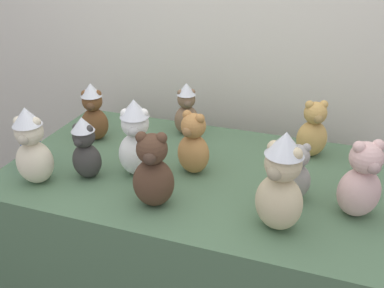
% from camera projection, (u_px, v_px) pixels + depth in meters
% --- Properties ---
extents(wall_back, '(7.00, 0.08, 2.60)m').
position_uv_depth(wall_back, '(236.00, 11.00, 2.05)').
color(wall_back, silver).
rests_on(wall_back, ground_plane).
extents(display_table, '(1.53, 0.89, 0.76)m').
position_uv_depth(display_table, '(192.00, 240.00, 1.88)').
color(display_table, '#4C6B4C').
rests_on(display_table, ground_plane).
extents(teddy_bear_cream, '(0.17, 0.15, 0.32)m').
position_uv_depth(teddy_bear_cream, '(32.00, 147.00, 1.55)').
color(teddy_bear_cream, beige).
rests_on(teddy_bear_cream, display_table).
extents(teddy_bear_ash, '(0.14, 0.13, 0.23)m').
position_uv_depth(teddy_bear_ash, '(295.00, 174.00, 1.47)').
color(teddy_bear_ash, gray).
rests_on(teddy_bear_ash, display_table).
extents(teddy_bear_honey, '(0.16, 0.15, 0.26)m').
position_uv_depth(teddy_bear_honey, '(313.00, 131.00, 1.76)').
color(teddy_bear_honey, tan).
rests_on(teddy_bear_honey, display_table).
extents(teddy_bear_cocoa, '(0.17, 0.16, 0.29)m').
position_uv_depth(teddy_bear_cocoa, '(153.00, 172.00, 1.42)').
color(teddy_bear_cocoa, '#4C3323').
rests_on(teddy_bear_cocoa, display_table).
extents(teddy_bear_caramel, '(0.17, 0.15, 0.27)m').
position_uv_depth(teddy_bear_caramel, '(193.00, 145.00, 1.63)').
color(teddy_bear_caramel, '#B27A42').
rests_on(teddy_bear_caramel, display_table).
extents(teddy_bear_blush, '(0.19, 0.18, 0.29)m').
position_uv_depth(teddy_bear_blush, '(361.00, 182.00, 1.37)').
color(teddy_bear_blush, beige).
rests_on(teddy_bear_blush, display_table).
extents(teddy_bear_snow, '(0.18, 0.17, 0.33)m').
position_uv_depth(teddy_bear_snow, '(136.00, 139.00, 1.60)').
color(teddy_bear_snow, white).
rests_on(teddy_bear_snow, display_table).
extents(teddy_bear_charcoal, '(0.12, 0.11, 0.26)m').
position_uv_depth(teddy_bear_charcoal, '(85.00, 149.00, 1.60)').
color(teddy_bear_charcoal, '#383533').
rests_on(teddy_bear_charcoal, display_table).
extents(teddy_bear_mocha, '(0.15, 0.14, 0.26)m').
position_uv_depth(teddy_bear_mocha, '(186.00, 110.00, 1.96)').
color(teddy_bear_mocha, '#7F6047').
rests_on(teddy_bear_mocha, display_table).
extents(teddy_bear_chestnut, '(0.16, 0.14, 0.28)m').
position_uv_depth(teddy_bear_chestnut, '(93.00, 113.00, 1.90)').
color(teddy_bear_chestnut, brown).
rests_on(teddy_bear_chestnut, display_table).
extents(teddy_bear_sand, '(0.20, 0.18, 0.35)m').
position_uv_depth(teddy_bear_sand, '(281.00, 183.00, 1.29)').
color(teddy_bear_sand, '#CCB78E').
rests_on(teddy_bear_sand, display_table).
extents(party_cup_blue, '(0.08, 0.08, 0.11)m').
position_uv_depth(party_cup_blue, '(32.00, 152.00, 1.72)').
color(party_cup_blue, blue).
rests_on(party_cup_blue, display_table).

